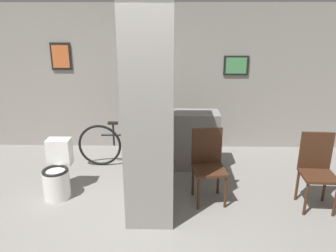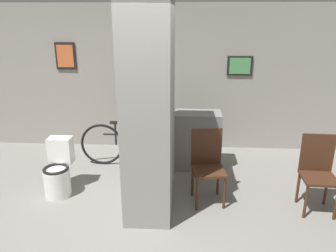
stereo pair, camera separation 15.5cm
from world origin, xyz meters
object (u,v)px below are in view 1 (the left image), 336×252
at_px(chair_near_pillar, 208,162).
at_px(chair_by_doorway, 317,168).
at_px(toilet, 57,173).
at_px(bicycle, 129,145).
at_px(bottle_tall, 166,104).

distance_m(chair_near_pillar, chair_by_doorway, 1.38).
bearing_deg(toilet, chair_by_doorway, -3.08).
height_order(chair_near_pillar, bicycle, chair_near_pillar).
relative_size(bicycle, bottle_tall, 5.26).
distance_m(toilet, chair_near_pillar, 2.07).
height_order(chair_near_pillar, chair_by_doorway, same).
relative_size(toilet, chair_near_pillar, 0.78).
bearing_deg(toilet, chair_near_pillar, -1.41).
bearing_deg(bicycle, toilet, -131.69).
relative_size(toilet, bicycle, 0.46).
relative_size(chair_by_doorway, bicycle, 0.59).
xyz_separation_m(chair_by_doorway, bicycle, (-2.58, 1.15, -0.17)).
bearing_deg(chair_near_pillar, bicycle, 131.65).
bearing_deg(chair_by_doorway, bottle_tall, 151.94).
height_order(bicycle, bottle_tall, bottle_tall).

